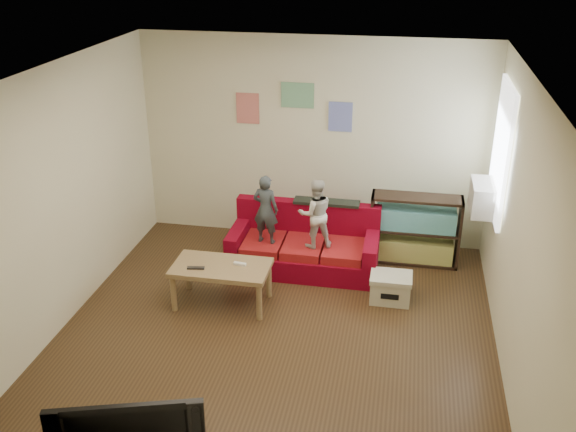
% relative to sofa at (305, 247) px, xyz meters
% --- Properties ---
extents(room_shell, '(4.52, 5.02, 2.72)m').
position_rel_sofa_xyz_m(room_shell, '(-0.05, -1.62, 1.08)').
color(room_shell, '#46301A').
rests_on(room_shell, ground).
extents(sofa, '(1.81, 0.83, 0.80)m').
position_rel_sofa_xyz_m(sofa, '(0.00, 0.00, 0.00)').
color(sofa, maroon).
rests_on(sofa, ground).
extents(child_a, '(0.34, 0.25, 0.86)m').
position_rel_sofa_xyz_m(child_a, '(-0.45, -0.16, 0.54)').
color(child_a, '#343C40').
rests_on(child_a, sofa).
extents(child_b, '(0.50, 0.45, 0.85)m').
position_rel_sofa_xyz_m(child_b, '(0.15, -0.16, 0.54)').
color(child_b, beige).
rests_on(child_b, sofa).
extents(coffee_table, '(1.07, 0.59, 0.48)m').
position_rel_sofa_xyz_m(coffee_table, '(-0.77, -1.03, 0.15)').
color(coffee_table, '#977A4E').
rests_on(coffee_table, ground).
extents(remote, '(0.19, 0.08, 0.02)m').
position_rel_sofa_xyz_m(remote, '(-1.02, -1.15, 0.23)').
color(remote, black).
rests_on(remote, coffee_table).
extents(game_controller, '(0.15, 0.06, 0.03)m').
position_rel_sofa_xyz_m(game_controller, '(-0.57, -0.98, 0.23)').
color(game_controller, silver).
rests_on(game_controller, coffee_table).
extents(bookshelf, '(1.11, 0.33, 0.89)m').
position_rel_sofa_xyz_m(bookshelf, '(1.32, 0.39, 0.13)').
color(bookshelf, black).
rests_on(bookshelf, ground).
extents(window, '(0.04, 1.08, 1.48)m').
position_rel_sofa_xyz_m(window, '(2.17, 0.03, 1.37)').
color(window, white).
rests_on(window, room_shell).
extents(ac_unit, '(0.28, 0.55, 0.35)m').
position_rel_sofa_xyz_m(ac_unit, '(2.05, 0.03, 0.81)').
color(ac_unit, '#B7B2A3').
rests_on(ac_unit, window).
extents(artwork_left, '(0.30, 0.01, 0.40)m').
position_rel_sofa_xyz_m(artwork_left, '(-0.90, 0.87, 1.48)').
color(artwork_left, '#D87266').
rests_on(artwork_left, room_shell).
extents(artwork_center, '(0.42, 0.01, 0.32)m').
position_rel_sofa_xyz_m(artwork_center, '(-0.25, 0.87, 1.68)').
color(artwork_center, '#72B27F').
rests_on(artwork_center, room_shell).
extents(artwork_right, '(0.30, 0.01, 0.38)m').
position_rel_sofa_xyz_m(artwork_right, '(0.30, 0.87, 1.43)').
color(artwork_right, '#727FCC').
rests_on(artwork_right, room_shell).
extents(file_box, '(0.47, 0.35, 0.32)m').
position_rel_sofa_xyz_m(file_box, '(1.09, -0.61, -0.10)').
color(file_box, beige).
rests_on(file_box, ground).
extents(television, '(1.03, 0.44, 0.60)m').
position_rel_sofa_xyz_m(television, '(-0.57, -3.87, 0.50)').
color(television, black).
rests_on(television, tv_stand).
extents(tissue, '(0.13, 0.13, 0.11)m').
position_rel_sofa_xyz_m(tissue, '(0.46, -0.22, -0.21)').
color(tissue, '#EAE8CA').
rests_on(tissue, ground).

